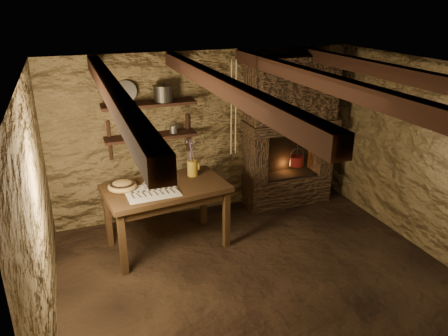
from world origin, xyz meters
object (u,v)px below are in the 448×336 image
object	(u,v)px
stoneware_jug	(193,161)
red_pot	(297,160)
iron_stockpot	(164,94)
work_table	(167,214)
wooden_bowl	(122,186)

from	to	relation	value
stoneware_jug	red_pot	size ratio (longest dim) A/B	0.91
iron_stockpot	work_table	bearing A→B (deg)	-104.89
work_table	red_pot	xyz separation A→B (m)	(2.22, 0.62, 0.24)
work_table	iron_stockpot	bearing A→B (deg)	68.05
work_table	wooden_bowl	xyz separation A→B (m)	(-0.52, 0.08, 0.44)
work_table	stoneware_jug	bearing A→B (deg)	19.88
stoneware_jug	wooden_bowl	size ratio (longest dim) A/B	1.37
iron_stockpot	red_pot	world-z (taller)	iron_stockpot
work_table	red_pot	world-z (taller)	red_pot
stoneware_jug	red_pot	distance (m)	1.88
work_table	iron_stockpot	distance (m)	1.60
work_table	stoneware_jug	size ratio (longest dim) A/B	3.26
iron_stockpot	stoneware_jug	bearing A→B (deg)	-66.51
work_table	red_pot	bearing A→B (deg)	8.49
red_pot	stoneware_jug	bearing A→B (deg)	-167.36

